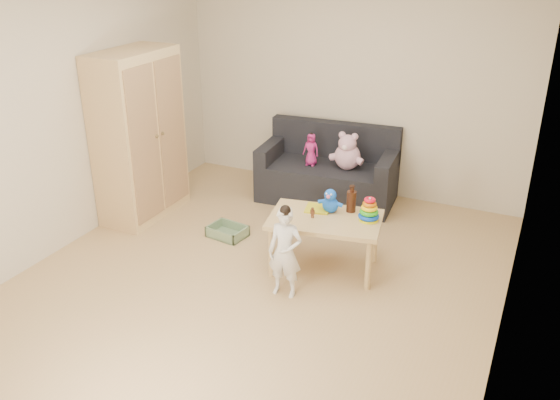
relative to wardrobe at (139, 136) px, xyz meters
The scene contains 13 objects.
room 1.90m from the wardrobe, 19.93° to the right, with size 4.50×4.50×4.50m.
wardrobe is the anchor object (origin of this frame).
sofa 2.14m from the wardrobe, 35.54° to the left, with size 1.50×0.75×0.42m, color black.
play_table 2.29m from the wardrobe, ahead, with size 0.97×0.61×0.51m, color tan.
storage_bin 1.36m from the wardrobe, ahead, with size 0.36×0.27×0.11m, color #698560, non-canonical shape.
toddler 2.25m from the wardrobe, 21.57° to the right, with size 0.29×0.19×0.78m, color silver.
pink_bear 2.23m from the wardrobe, 31.57° to the left, with size 0.31×0.26×0.35m, color #D29BB5, non-canonical shape.
doll 1.86m from the wardrobe, 36.55° to the left, with size 0.18×0.12×0.36m, color #B92273.
ring_stacker 2.57m from the wardrobe, ahead, with size 0.19×0.19×0.21m.
brown_bottle 2.36m from the wardrobe, ahead, with size 0.09×0.09×0.25m.
blue_plush 2.20m from the wardrobe, ahead, with size 0.19×0.15×0.23m, color #1B66FA, non-canonical shape.
wooden_figure 2.13m from the wardrobe, ahead, with size 0.04×0.03×0.10m, color brown, non-canonical shape.
yellow_book 2.10m from the wardrobe, ahead, with size 0.21×0.21×0.02m, color gold.
Camera 1 is at (2.08, -4.05, 2.78)m, focal length 38.00 mm.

